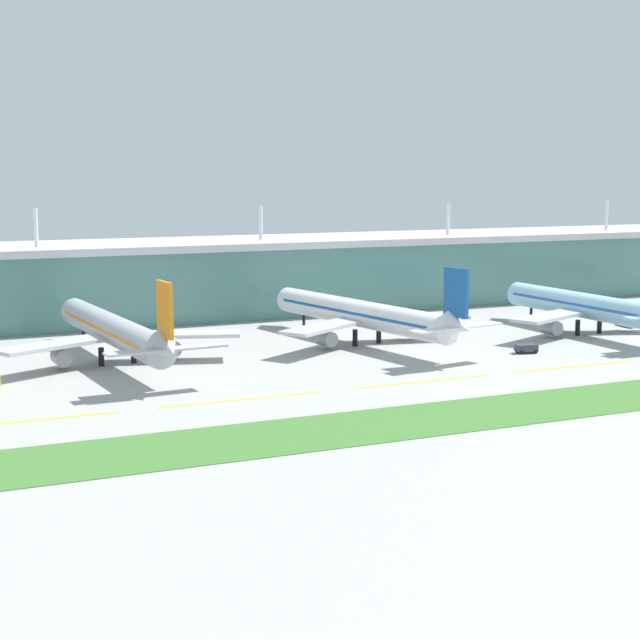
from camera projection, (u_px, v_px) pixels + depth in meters
name	position (u px, v px, depth m)	size (l,w,h in m)	color
ground_plane	(463.00, 390.00, 167.11)	(600.00, 600.00, 0.00)	#9E9E99
terminal_building	(254.00, 275.00, 257.68)	(288.00, 34.00, 28.60)	slate
airliner_near_middle	(115.00, 331.00, 189.35)	(48.67, 68.27, 18.90)	#ADB2BC
airliner_center	(363.00, 314.00, 211.23)	(48.03, 68.06, 18.90)	white
airliner_far_middle	(585.00, 306.00, 224.77)	(48.78, 58.56, 18.90)	#9ED1EA
taxiway_stripe_west	(27.00, 421.00, 145.85)	(28.00, 0.70, 0.04)	yellow
taxiway_stripe_mid_west	(242.00, 400.00, 159.66)	(28.00, 0.70, 0.04)	yellow
taxiway_stripe_centre	(423.00, 382.00, 173.46)	(28.00, 0.70, 0.04)	yellow
taxiway_stripe_mid_east	(577.00, 366.00, 187.27)	(28.00, 0.70, 0.04)	yellow
grass_verge	(515.00, 409.00, 153.32)	(300.00, 18.00, 0.10)	#3D702D
pushback_tug	(526.00, 348.00, 200.90)	(4.80, 3.27, 1.85)	#333842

